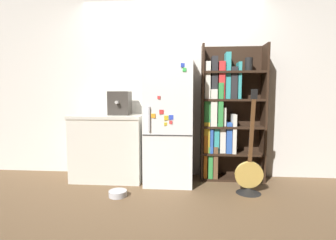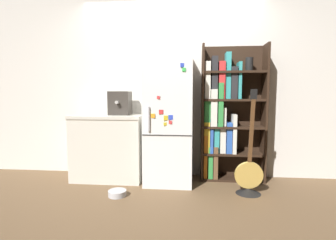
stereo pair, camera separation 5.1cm
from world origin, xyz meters
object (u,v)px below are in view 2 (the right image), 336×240
Objects in this scene: espresso_machine at (120,103)px; pet_bowl at (117,193)px; guitar at (249,179)px; bookshelf at (225,115)px; refrigerator at (169,120)px.

pet_bowl is at bearing -78.34° from espresso_machine.
guitar is at bearing -14.63° from espresso_machine.
pet_bowl is at bearing -149.32° from bookshelf.
bookshelf reaches higher than pet_bowl.
espresso_machine is (-1.44, -0.11, 0.16)m from bookshelf.
pet_bowl is (-0.55, -0.58, -0.80)m from refrigerator.
refrigerator is 5.19× the size of espresso_machine.
espresso_machine is 1.52× the size of pet_bowl.
guitar is at bearing 8.31° from pet_bowl.
bookshelf reaches higher than guitar.
pet_bowl is at bearing -171.69° from guitar.
pet_bowl is (-1.31, -0.77, -0.86)m from bookshelf.
guitar is at bearing -20.01° from refrigerator.
espresso_machine is at bearing 173.50° from refrigerator.
bookshelf is 5.71× the size of espresso_machine.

